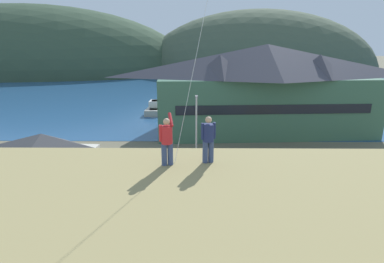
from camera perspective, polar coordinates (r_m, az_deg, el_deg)
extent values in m
plane|color=#66604C|center=(19.98, -3.63, -18.05)|extent=(600.00, 600.00, 0.00)
cube|color=gray|center=(24.25, -2.78, -11.31)|extent=(40.00, 20.00, 0.10)
cube|color=navy|center=(77.31, -0.46, 7.78)|extent=(360.00, 84.00, 0.03)
ellipsoid|color=#334733|center=(145.55, -27.86, 9.86)|extent=(134.46, 72.72, 53.28)
ellipsoid|color=#42513D|center=(130.32, 12.12, 10.82)|extent=(93.91, 62.41, 49.22)
cube|color=#38604C|center=(40.35, 13.39, 4.86)|extent=(27.43, 10.50, 7.28)
cube|color=black|center=(36.12, 15.37, 4.02)|extent=(22.85, 1.52, 1.10)
pyramid|color=#3D3D47|center=(39.68, 13.93, 12.85)|extent=(29.10, 11.48, 3.97)
pyramid|color=#3D3D47|center=(36.90, 5.32, 12.13)|extent=(5.15, 5.15, 2.78)
pyramid|color=#3D3D47|center=(40.46, 22.92, 11.31)|extent=(5.15, 5.15, 2.78)
cube|color=beige|center=(26.87, -25.79, -6.60)|extent=(7.66, 4.61, 3.15)
pyramid|color=#47474C|center=(26.14, -26.40, -1.91)|extent=(8.28, 5.06, 1.47)
cube|color=black|center=(25.39, -27.98, -9.36)|extent=(1.10, 0.12, 2.20)
cube|color=#70604C|center=(51.67, -3.04, 3.95)|extent=(3.20, 12.77, 0.70)
cube|color=#A8A399|center=(52.09, -6.89, 4.07)|extent=(2.80, 7.40, 0.90)
cube|color=#B7B2A8|center=(51.99, -6.91, 4.64)|extent=(2.71, 7.18, 0.16)
cube|color=silver|center=(51.34, -7.05, 5.21)|extent=(1.77, 2.28, 1.10)
cube|color=#23564C|center=(55.19, 0.56, 4.86)|extent=(1.86, 5.72, 0.90)
cube|color=#33665B|center=(55.09, 0.56, 5.40)|extent=(1.81, 5.55, 0.16)
cube|color=silver|center=(54.55, 0.56, 5.97)|extent=(1.29, 1.72, 1.10)
cube|color=silver|center=(52.07, -6.72, 4.07)|extent=(2.57, 6.55, 0.90)
cube|color=white|center=(51.96, -6.74, 4.64)|extent=(2.50, 6.35, 0.16)
cube|color=silver|center=(51.37, -6.79, 5.22)|extent=(1.59, 2.03, 1.10)
cylinder|color=black|center=(22.27, -32.16, -15.59)|extent=(0.66, 0.28, 0.64)
cylinder|color=black|center=(23.68, -30.15, -13.37)|extent=(0.66, 0.28, 0.64)
cube|color=#B28923|center=(27.09, 26.47, -8.24)|extent=(4.36, 2.20, 0.80)
cube|color=olive|center=(26.86, 26.97, -6.77)|extent=(2.25, 1.80, 0.70)
cube|color=black|center=(26.87, 26.96, -6.84)|extent=(2.29, 1.83, 0.32)
cylinder|color=black|center=(27.59, 23.05, -8.28)|extent=(0.66, 0.28, 0.64)
cylinder|color=black|center=(26.01, 24.17, -9.92)|extent=(0.66, 0.28, 0.64)
cylinder|color=black|center=(28.52, 28.35, -8.17)|extent=(0.66, 0.28, 0.64)
cylinder|color=black|center=(26.99, 29.76, -9.73)|extent=(0.66, 0.28, 0.64)
cube|color=#236633|center=(20.71, 15.93, -14.68)|extent=(4.29, 2.03, 0.80)
cube|color=#1E562B|center=(20.30, 15.68, -12.89)|extent=(2.19, 1.71, 0.70)
cube|color=black|center=(20.32, 15.67, -12.98)|extent=(2.23, 1.75, 0.32)
cylinder|color=black|center=(20.65, 20.41, -16.51)|extent=(0.65, 0.26, 0.64)
cylinder|color=black|center=(22.09, 18.55, -14.04)|extent=(0.65, 0.26, 0.64)
cylinder|color=black|center=(19.80, 12.77, -17.35)|extent=(0.65, 0.26, 0.64)
cylinder|color=black|center=(21.30, 11.45, -14.67)|extent=(0.65, 0.26, 0.64)
cube|color=slate|center=(24.91, -5.22, -8.61)|extent=(4.21, 1.83, 0.80)
cube|color=#5B5B5F|center=(24.62, -5.62, -7.02)|extent=(2.11, 1.61, 0.70)
cube|color=black|center=(24.64, -5.61, -7.09)|extent=(2.15, 1.65, 0.32)
cylinder|color=black|center=(24.17, -2.12, -10.41)|extent=(0.64, 0.22, 0.64)
cylinder|color=black|center=(25.82, -1.96, -8.60)|extent=(0.64, 0.22, 0.64)
cylinder|color=black|center=(24.43, -8.64, -10.30)|extent=(0.64, 0.22, 0.64)
cylinder|color=black|center=(26.07, -8.03, -8.51)|extent=(0.64, 0.22, 0.64)
cube|color=#B28923|center=(26.14, 6.43, -7.41)|extent=(4.24, 1.90, 0.80)
cube|color=olive|center=(25.84, 6.15, -5.89)|extent=(2.14, 1.65, 0.70)
cube|color=black|center=(25.85, 6.15, -5.97)|extent=(2.18, 1.69, 0.32)
cylinder|color=black|center=(25.69, 9.72, -8.97)|extent=(0.65, 0.24, 0.64)
cylinder|color=black|center=(27.34, 9.03, -7.35)|extent=(0.65, 0.24, 0.64)
cylinder|color=black|center=(25.34, 3.56, -9.12)|extent=(0.65, 0.24, 0.64)
cylinder|color=black|center=(27.01, 3.27, -7.46)|extent=(0.65, 0.24, 0.64)
cube|color=#9EA3A8|center=(19.31, 1.92, -16.44)|extent=(4.31, 2.08, 0.80)
cube|color=gray|center=(18.91, 1.48, -14.54)|extent=(2.21, 1.74, 0.70)
cube|color=black|center=(18.93, 1.48, -14.63)|extent=(2.25, 1.78, 0.32)
cylinder|color=black|center=(18.94, 6.52, -18.73)|extent=(0.65, 0.26, 0.64)
cylinder|color=black|center=(20.45, 5.63, -15.81)|extent=(0.65, 0.26, 0.64)
cylinder|color=black|center=(18.71, -2.23, -19.11)|extent=(0.65, 0.26, 0.64)
cylinder|color=black|center=(20.24, -2.34, -16.12)|extent=(0.65, 0.26, 0.64)
cylinder|color=#ADADB2|center=(28.09, 0.81, -0.02)|extent=(0.16, 0.16, 6.61)
cube|color=#4C4C51|center=(27.72, 0.84, 6.56)|extent=(0.24, 0.70, 0.20)
cylinder|color=#384770|center=(10.92, -5.26, -4.33)|extent=(0.20, 0.20, 0.82)
cylinder|color=#384770|center=(10.95, -4.12, -4.24)|extent=(0.20, 0.20, 0.82)
cylinder|color=red|center=(10.70, -4.78, -0.62)|extent=(0.40, 0.40, 0.64)
sphere|color=tan|center=(10.57, -4.84, 1.87)|extent=(0.24, 0.24, 0.24)
cylinder|color=red|center=(10.77, -4.04, 2.26)|extent=(0.24, 0.56, 0.43)
cylinder|color=red|center=(10.65, -5.96, -0.34)|extent=(0.11, 0.11, 0.60)
cylinder|color=#384770|center=(11.12, 2.51, -3.88)|extent=(0.20, 0.20, 0.82)
cylinder|color=#384770|center=(11.19, 3.60, -3.78)|extent=(0.20, 0.20, 0.82)
cylinder|color=navy|center=(10.93, 3.11, -0.23)|extent=(0.40, 0.40, 0.64)
sphere|color=tan|center=(10.80, 3.15, 2.21)|extent=(0.24, 0.24, 0.24)
cylinder|color=navy|center=(10.85, 2.01, 0.04)|extent=(0.11, 0.11, 0.60)
cylinder|color=navy|center=(10.97, 4.22, 0.20)|extent=(0.11, 0.11, 0.60)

